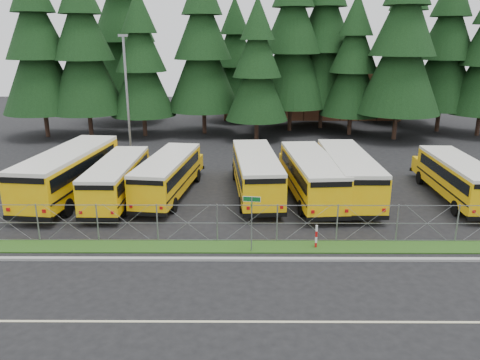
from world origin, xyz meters
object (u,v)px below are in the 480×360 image
bus_6 (347,175)px  street_sign (252,212)px  bus_4 (256,175)px  bus_0 (72,173)px  striped_bollard (316,237)px  light_standard (127,95)px  bus_1 (119,180)px  bus_5 (310,177)px  bus_east (456,180)px  bus_2 (169,176)px

bus_6 → street_sign: bus_6 is taller
bus_6 → street_sign: 10.29m
bus_4 → bus_0: bearing=176.9°
striped_bollard → light_standard: bearing=127.8°
bus_1 → bus_4: bus_4 is taller
bus_1 → bus_6: (14.45, 0.68, 0.14)m
bus_5 → street_sign: bus_5 is taller
bus_0 → bus_4: bearing=7.8°
bus_6 → bus_east: bearing=-3.9°
street_sign → bus_5: bearing=63.9°
bus_4 → striped_bollard: (2.74, -8.02, -0.81)m
bus_1 → bus_east: bearing=1.4°
bus_0 → bus_6: (17.60, -0.02, -0.11)m
bus_5 → bus_0: bearing=174.4°
bus_4 → bus_5: 3.49m
bus_0 → street_sign: (11.36, -8.17, 0.48)m
bus_0 → bus_east: bus_0 is taller
bus_5 → street_sign: 8.79m
bus_1 → bus_2: size_ratio=0.99×
bus_2 → street_sign: bearing=-50.6°
bus_1 → bus_5: size_ratio=0.93×
bus_0 → bus_4: bus_0 is taller
bus_2 → bus_0: bearing=-171.1°
bus_0 → bus_east: bearing=5.4°
bus_1 → bus_2: (3.06, 0.83, 0.02)m
bus_1 → bus_5: 12.08m
bus_5 → bus_east: 9.17m
bus_0 → light_standard: 9.71m
bus_4 → light_standard: size_ratio=1.06×
bus_1 → light_standard: (-1.39, 9.39, 4.19)m
bus_2 → bus_east: bearing=5.8°
bus_5 → striped_bollard: bus_5 is taller
bus_1 → bus_5: bearing=2.7°
bus_2 → bus_east: (18.17, -0.61, -0.01)m
light_standard → bus_2: bearing=-62.5°
bus_0 → bus_5: size_ratio=1.10×
bus_5 → street_sign: bearing=-120.6°
bus_0 → bus_east: size_ratio=1.18×
bus_4 → striped_bollard: bearing=-75.5°
bus_east → bus_5: bearing=-179.7°
bus_6 → light_standard: size_ratio=1.09×
bus_2 → street_sign: size_ratio=3.61×
bus_6 → bus_east: (6.79, -0.45, -0.13)m
bus_2 → bus_1: bearing=-157.1°
street_sign → bus_4: bearing=87.1°
bus_east → striped_bollard: 12.29m
bus_1 → bus_4: (8.63, 0.96, 0.10)m
bus_east → bus_2: bearing=179.5°
bus_1 → bus_2: bearing=16.0°
bus_2 → bus_5: 9.01m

